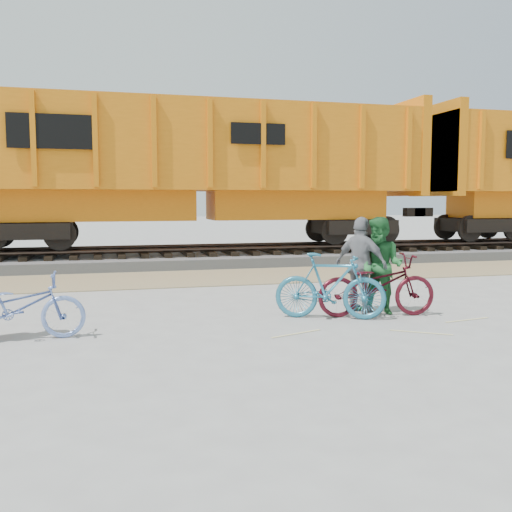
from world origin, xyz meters
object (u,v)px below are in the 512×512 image
object	(u,v)px
bicycle_blue	(18,307)
person_man	(381,266)
bicycle_maroon	(377,285)
person_woman	(361,265)
bicycle_teal	(330,286)
hopper_car_center	(201,166)

from	to	relation	value
bicycle_blue	person_man	xyz separation A→B (m)	(5.74, 0.45, 0.36)
bicycle_maroon	person_woman	xyz separation A→B (m)	(-0.10, 0.40, 0.31)
person_man	person_woman	world-z (taller)	person_woman
bicycle_teal	person_man	xyz separation A→B (m)	(1.00, 0.20, 0.29)
bicycle_teal	person_woman	bearing A→B (deg)	-37.55
bicycle_maroon	person_woman	world-z (taller)	person_woman
hopper_car_center	person_woman	xyz separation A→B (m)	(1.39, -8.52, -2.17)
bicycle_teal	bicycle_maroon	distance (m)	0.83
bicycle_maroon	person_man	xyz separation A→B (m)	(0.17, 0.20, 0.30)
bicycle_blue	bicycle_teal	xyz separation A→B (m)	(4.74, 0.25, 0.08)
bicycle_blue	person_man	distance (m)	5.77
hopper_car_center	bicycle_blue	distance (m)	10.35
bicycle_teal	person_man	distance (m)	1.06
bicycle_blue	bicycle_teal	world-z (taller)	bicycle_teal
hopper_car_center	bicycle_teal	world-z (taller)	hopper_car_center
person_man	hopper_car_center	bearing A→B (deg)	151.89
hopper_car_center	bicycle_blue	bearing A→B (deg)	-113.97
person_woman	person_man	bearing A→B (deg)	-161.81
bicycle_teal	person_man	size ratio (longest dim) A/B	1.09
hopper_car_center	bicycle_maroon	xyz separation A→B (m)	(1.49, -8.92, -2.48)
bicycle_maroon	person_man	bearing A→B (deg)	-32.57
hopper_car_center	bicycle_teal	size ratio (longest dim) A/B	7.73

